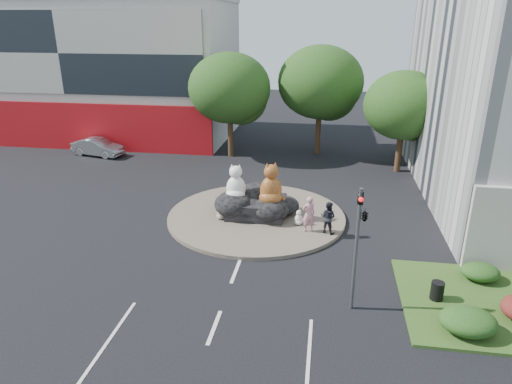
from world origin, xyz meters
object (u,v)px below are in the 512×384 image
kitten_calico (221,211)px  kitten_white (299,217)px  pedestrian_pink (309,214)px  litter_bin (437,291)px  parked_car (98,147)px  cat_tabby (271,183)px  pedestrian_dark (328,217)px  cat_white (236,182)px

kitten_calico → kitten_white: kitten_calico is taller
pedestrian_pink → litter_bin: pedestrian_pink is taller
litter_bin → kitten_calico: bearing=149.0°
kitten_calico → litter_bin: (10.22, -6.15, -0.15)m
pedestrian_pink → parked_car: 21.56m
cat_tabby → parked_car: (-15.70, 10.81, -1.55)m
pedestrian_dark → cat_white: bearing=8.0°
cat_tabby → kitten_calico: cat_tabby is taller
cat_white → cat_tabby: (1.99, -0.24, 0.13)m
cat_white → litter_bin: 11.81m
cat_tabby → kitten_white: (1.58, -0.55, -1.64)m
cat_tabby → pedestrian_pink: bearing=-59.6°
parked_car → pedestrian_dark: bearing=-110.7°
cat_white → pedestrian_pink: cat_white is taller
pedestrian_pink → parked_car: bearing=-55.3°
cat_white → kitten_white: bearing=-13.3°
cat_white → pedestrian_pink: bearing=-21.1°
pedestrian_pink → pedestrian_dark: 1.01m
cat_white → kitten_calico: 1.81m
pedestrian_dark → kitten_calico: bearing=16.7°
pedestrian_pink → litter_bin: (5.36, -5.33, -0.66)m
cat_tabby → parked_car: 19.13m
cat_tabby → pedestrian_dark: (3.13, -1.34, -1.21)m
cat_white → kitten_white: size_ratio=2.43×
cat_white → parked_car: bearing=141.6°
pedestrian_pink → parked_car: size_ratio=0.44×
cat_white → pedestrian_dark: size_ratio=1.22×
litter_bin → parked_car: bearing=143.1°
kitten_white → litter_bin: size_ratio=1.13×
kitten_calico → pedestrian_pink: size_ratio=0.47×
cat_tabby → parked_car: bearing=117.0°
pedestrian_pink → litter_bin: bearing=114.1°
cat_white → litter_bin: (9.48, -6.85, -1.64)m
cat_white → pedestrian_dark: (5.12, -1.58, -1.09)m
cat_tabby → kitten_calico: size_ratio=2.61×
kitten_white → pedestrian_dark: (1.55, -0.79, 0.43)m
kitten_white → pedestrian_dark: 1.79m
kitten_calico → kitten_white: size_ratio=1.05×
cat_tabby → kitten_white: 2.35m
kitten_white → parked_car: bearing=114.6°
kitten_calico → litter_bin: 11.92m
kitten_white → pedestrian_pink: bearing=-85.5°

